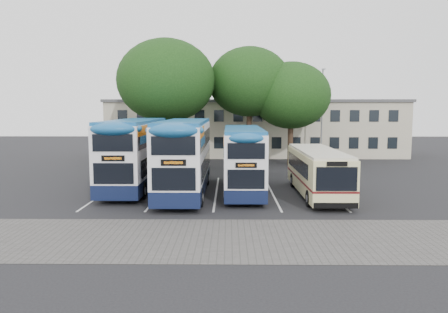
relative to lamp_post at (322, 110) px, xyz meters
The scene contains 12 objects.
ground 21.46m from the lamp_post, 106.72° to the right, with size 120.00×120.00×0.00m, color black.
paving_strip 26.71m from the lamp_post, 107.76° to the right, with size 40.00×6.00×0.01m, color #595654.
bay_lines 18.57m from the lamp_post, 123.08° to the right, with size 14.12×11.00×0.01m.
depot_building 9.43m from the lamp_post, 130.53° to the left, with size 32.40×8.40×6.20m.
lamp_post is the anchor object (origin of this frame).
tree_left 15.10m from the lamp_post, 167.51° to the right, with size 8.67×8.67×11.40m.
tree_mid 7.62m from the lamp_post, behind, with size 7.61×7.61×10.97m.
tree_right 3.82m from the lamp_post, 154.42° to the right, with size 7.26×7.26×9.54m.
bus_dd_left 20.60m from the lamp_post, 137.78° to the right, with size 2.64×10.88×4.53m.
bus_dd_mid 19.65m from the lamp_post, 126.82° to the right, with size 2.65×10.91×4.55m.
bus_dd_right 17.23m from the lamp_post, 118.34° to the right, with size 2.36×9.74×4.06m.
bus_single 16.71m from the lamp_post, 102.67° to the right, with size 2.38×9.37×2.79m.
Camera 1 is at (-2.96, -22.26, 5.28)m, focal length 35.00 mm.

